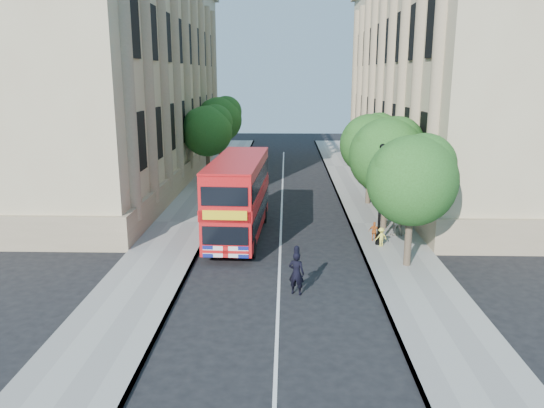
# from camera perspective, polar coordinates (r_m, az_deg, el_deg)

# --- Properties ---
(ground) EXTENTS (120.00, 120.00, 0.00)m
(ground) POSITION_cam_1_polar(r_m,az_deg,el_deg) (21.71, 0.72, -9.46)
(ground) COLOR black
(ground) RESTS_ON ground
(pavement_right) EXTENTS (3.50, 80.00, 0.12)m
(pavement_right) POSITION_cam_1_polar(r_m,az_deg,el_deg) (31.62, 11.47, -2.13)
(pavement_right) COLOR gray
(pavement_right) RESTS_ON ground
(pavement_left) EXTENTS (3.50, 80.00, 0.12)m
(pavement_left) POSITION_cam_1_polar(r_m,az_deg,el_deg) (31.71, -9.47, -1.99)
(pavement_left) COLOR gray
(pavement_left) RESTS_ON ground
(building_right) EXTENTS (12.00, 38.00, 18.00)m
(building_right) POSITION_cam_1_polar(r_m,az_deg,el_deg) (46.00, 19.20, 13.55)
(building_right) COLOR tan
(building_right) RESTS_ON ground
(building_left) EXTENTS (12.00, 38.00, 18.00)m
(building_left) POSITION_cam_1_polar(r_m,az_deg,el_deg) (46.16, -16.70, 13.72)
(building_left) COLOR tan
(building_left) RESTS_ON ground
(tree_right_near) EXTENTS (4.00, 4.00, 6.08)m
(tree_right_near) POSITION_cam_1_polar(r_m,az_deg,el_deg) (24.05, 14.93, 2.96)
(tree_right_near) COLOR #473828
(tree_right_near) RESTS_ON ground
(tree_right_mid) EXTENTS (4.20, 4.20, 6.37)m
(tree_right_mid) POSITION_cam_1_polar(r_m,az_deg,el_deg) (29.81, 12.36, 5.50)
(tree_right_mid) COLOR #473828
(tree_right_mid) RESTS_ON ground
(tree_right_far) EXTENTS (4.00, 4.00, 6.15)m
(tree_right_far) POSITION_cam_1_polar(r_m,az_deg,el_deg) (35.69, 10.58, 6.67)
(tree_right_far) COLOR #473828
(tree_right_far) RESTS_ON ground
(tree_left_far) EXTENTS (4.00, 4.00, 6.30)m
(tree_left_far) POSITION_cam_1_polar(r_m,az_deg,el_deg) (42.65, -6.93, 8.10)
(tree_left_far) COLOR #473828
(tree_left_far) RESTS_ON ground
(tree_left_back) EXTENTS (4.20, 4.20, 6.65)m
(tree_left_back) POSITION_cam_1_polar(r_m,az_deg,el_deg) (50.53, -5.62, 9.29)
(tree_left_back) COLOR #473828
(tree_left_back) RESTS_ON ground
(lamp_post) EXTENTS (0.32, 0.32, 5.16)m
(lamp_post) POSITION_cam_1_polar(r_m,az_deg,el_deg) (27.07, 11.56, 0.55)
(lamp_post) COLOR black
(lamp_post) RESTS_ON pavement_right
(double_decker_bus) EXTENTS (2.86, 9.24, 4.22)m
(double_decker_bus) POSITION_cam_1_polar(r_m,az_deg,el_deg) (28.17, -3.62, 0.95)
(double_decker_bus) COLOR red
(double_decker_bus) RESTS_ON ground
(box_van) EXTENTS (2.08, 4.49, 2.50)m
(box_van) POSITION_cam_1_polar(r_m,az_deg,el_deg) (32.15, -4.15, 0.52)
(box_van) COLOR black
(box_van) RESTS_ON ground
(police_constable) EXTENTS (0.75, 0.62, 1.77)m
(police_constable) POSITION_cam_1_polar(r_m,az_deg,el_deg) (21.24, 2.64, -7.44)
(police_constable) COLOR black
(police_constable) RESTS_ON ground
(woman_pedestrian) EXTENTS (0.96, 0.83, 1.71)m
(woman_pedestrian) POSITION_cam_1_polar(r_m,az_deg,el_deg) (29.24, 13.16, -1.65)
(woman_pedestrian) COLOR beige
(woman_pedestrian) RESTS_ON pavement_right
(child_a) EXTENTS (0.63, 0.39, 1.01)m
(child_a) POSITION_cam_1_polar(r_m,az_deg,el_deg) (28.10, 10.95, -2.91)
(child_a) COLOR #CF6524
(child_a) RESTS_ON pavement_right
(child_b) EXTENTS (0.71, 0.54, 0.97)m
(child_b) POSITION_cam_1_polar(r_m,az_deg,el_deg) (27.29, 11.66, -3.49)
(child_b) COLOR #EDE451
(child_b) RESTS_ON pavement_right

